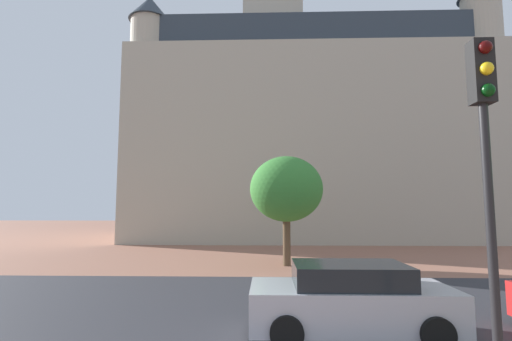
# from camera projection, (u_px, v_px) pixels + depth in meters

# --- Properties ---
(ground_plane) EXTENTS (120.00, 120.00, 0.00)m
(ground_plane) POSITION_uv_depth(u_px,v_px,m) (263.00, 292.00, 11.52)
(ground_plane) COLOR #93604C
(street_asphalt_strip) EXTENTS (120.00, 8.72, 0.00)m
(street_asphalt_strip) POSITION_uv_depth(u_px,v_px,m) (262.00, 308.00, 9.59)
(street_asphalt_strip) COLOR #2D2D33
(street_asphalt_strip) RESTS_ON ground_plane
(landmark_building) EXTENTS (28.86, 15.22, 37.04)m
(landmark_building) POSITION_uv_depth(u_px,v_px,m) (303.00, 130.00, 33.53)
(landmark_building) COLOR #B2A893
(landmark_building) RESTS_ON ground_plane
(car_silver) EXTENTS (4.18, 2.01, 1.46)m
(car_silver) POSITION_uv_depth(u_px,v_px,m) (350.00, 300.00, 7.70)
(car_silver) COLOR #B2B2BC
(car_silver) RESTS_ON ground_plane
(traffic_light_pole) EXTENTS (0.28, 0.34, 4.96)m
(traffic_light_pole) POSITION_uv_depth(u_px,v_px,m) (486.00, 148.00, 4.96)
(traffic_light_pole) COLOR black
(traffic_light_pole) RESTS_ON ground_plane
(tree_curb_far) EXTENTS (3.36, 3.36, 5.00)m
(tree_curb_far) POSITION_uv_depth(u_px,v_px,m) (286.00, 189.00, 16.94)
(tree_curb_far) COLOR brown
(tree_curb_far) RESTS_ON ground_plane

